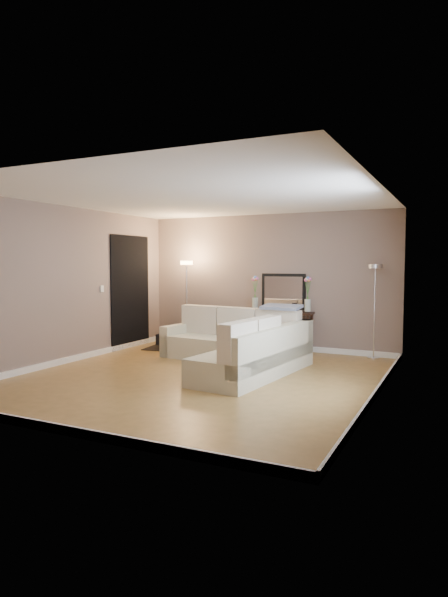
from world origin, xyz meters
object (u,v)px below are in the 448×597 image
at_px(sectional_sofa, 239,346).
at_px(floor_lamp_lit, 187,286).
at_px(floor_lamp_unlit, 375,292).
at_px(console_table, 277,328).

relative_size(sectional_sofa, floor_lamp_lit, 1.57).
relative_size(sectional_sofa, floor_lamp_unlit, 1.64).
distance_m(sectional_sofa, floor_lamp_unlit, 2.59).
xyz_separation_m(sectional_sofa, floor_lamp_unlit, (1.84, 1.62, 0.83)).
distance_m(console_table, floor_lamp_unlit, 1.94).
height_order(floor_lamp_lit, floor_lamp_unlit, floor_lamp_lit).
xyz_separation_m(sectional_sofa, console_table, (0.05, 1.63, 0.10)).
relative_size(console_table, floor_lamp_lit, 0.72).
distance_m(sectional_sofa, floor_lamp_lit, 2.41).
bearing_deg(floor_lamp_lit, sectional_sofa, -37.95).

